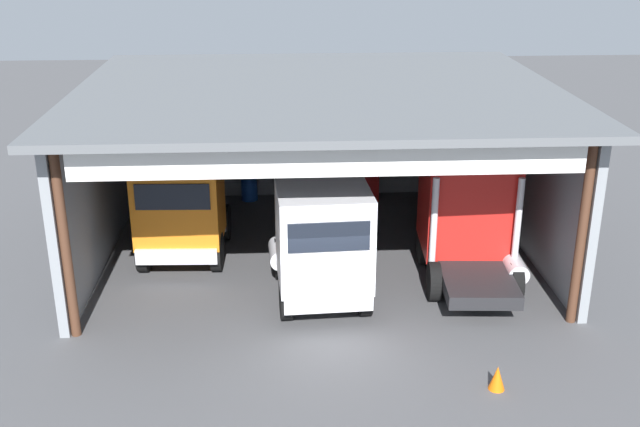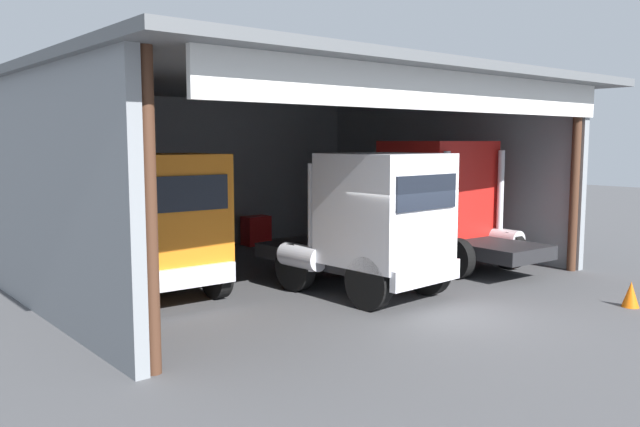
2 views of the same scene
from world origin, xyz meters
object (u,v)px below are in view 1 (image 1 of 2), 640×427
Objects in this scene: truck_red_center_left_bay at (469,213)px; tool_cart at (366,186)px; oil_drum at (249,187)px; truck_orange_yard_outside at (181,206)px; truck_white_center_bay at (321,242)px; traffic_cone at (497,378)px.

truck_red_center_left_bay is 4.95× the size of tool_cart.
truck_orange_yard_outside is at bearing -109.32° from oil_drum.
truck_white_center_bay is 5.09× the size of tool_cart.
truck_orange_yard_outside is 0.98× the size of truck_red_center_left_bay.
truck_white_center_bay is (3.95, -2.94, 0.03)m from truck_orange_yard_outside.
truck_orange_yard_outside reaches higher than oil_drum.
truck_red_center_left_bay is (8.16, -1.50, 0.19)m from truck_orange_yard_outside.
tool_cart is 1.79× the size of traffic_cone.
oil_drum is (1.80, 5.13, -1.23)m from truck_orange_yard_outside.
tool_cart reaches higher than traffic_cone.
truck_white_center_bay reaches higher than oil_drum.
traffic_cone is at bearing 126.69° from truck_white_center_bay.
truck_red_center_left_bay is at bearing 171.83° from truck_orange_yard_outside.
oil_drum is at bearing -107.08° from truck_orange_yard_outside.
tool_cart is at bearing -107.85° from truck_white_center_bay.
truck_white_center_bay is at bearing -157.44° from truck_red_center_left_bay.
truck_red_center_left_bay is 9.30m from oil_drum.
truck_red_center_left_bay reaches higher than truck_orange_yard_outside.
truck_orange_yard_outside is 8.68× the size of traffic_cone.
truck_red_center_left_bay is at bearing -71.47° from tool_cart.
oil_drum is 4.22m from tool_cart.
oil_drum is 1.68× the size of traffic_cone.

